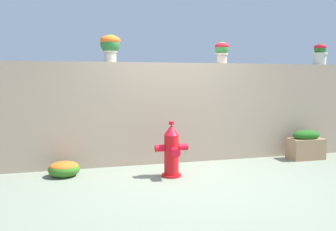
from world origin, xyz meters
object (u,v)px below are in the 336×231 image
object	(u,v)px
potted_plant_1	(110,45)
potted_plant_3	(320,53)
potted_plant_2	(222,50)
fire_hydrant	(172,151)
flower_bush_left	(64,168)
planter_box	(306,145)

from	to	relation	value
potted_plant_1	potted_plant_3	distance (m)	3.97
potted_plant_1	potted_plant_2	xyz separation A→B (m)	(1.93, -0.02, -0.05)
potted_plant_2	fire_hydrant	xyz separation A→B (m)	(-1.16, -0.92, -1.55)
potted_plant_1	potted_plant_3	xyz separation A→B (m)	(3.97, 0.02, -0.06)
flower_bush_left	potted_plant_2	bearing A→B (deg)	10.82
potted_plant_1	potted_plant_2	bearing A→B (deg)	-0.67
potted_plant_3	planter_box	bearing A→B (deg)	-139.96
flower_bush_left	potted_plant_3	bearing A→B (deg)	6.74
flower_bush_left	fire_hydrant	bearing A→B (deg)	-15.03
potted_plant_2	flower_bush_left	bearing A→B (deg)	-169.18
potted_plant_2	fire_hydrant	world-z (taller)	potted_plant_2
potted_plant_2	fire_hydrant	distance (m)	2.14
potted_plant_1	flower_bush_left	xyz separation A→B (m)	(-0.75, -0.54, -1.85)
fire_hydrant	planter_box	world-z (taller)	fire_hydrant
flower_bush_left	potted_plant_1	bearing A→B (deg)	35.42
potted_plant_2	planter_box	bearing A→B (deg)	-17.61
potted_plant_2	planter_box	xyz separation A→B (m)	(1.44, -0.46, -1.67)
planter_box	potted_plant_1	bearing A→B (deg)	171.89
potted_plant_1	flower_bush_left	distance (m)	2.07
potted_plant_2	potted_plant_1	bearing A→B (deg)	179.33
potted_plant_1	potted_plant_3	bearing A→B (deg)	0.33
planter_box	potted_plant_2	bearing A→B (deg)	162.39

